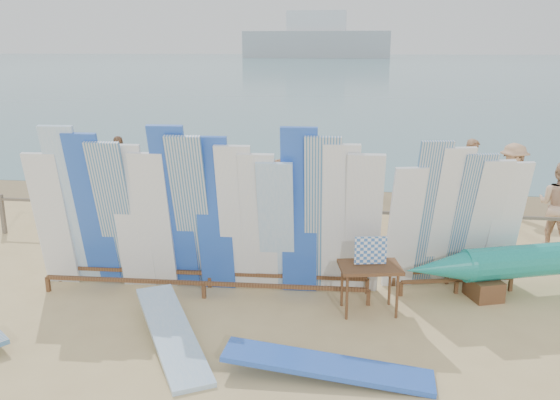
# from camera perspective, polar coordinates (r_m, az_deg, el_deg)

# --- Properties ---
(ground) EXTENTS (160.00, 160.00, 0.00)m
(ground) POSITION_cam_1_polar(r_m,az_deg,el_deg) (9.90, -3.91, -9.96)
(ground) COLOR #D8BA7D
(ground) RESTS_ON ground
(ocean) EXTENTS (320.00, 240.00, 0.02)m
(ocean) POSITION_cam_1_polar(r_m,az_deg,el_deg) (136.88, 6.98, 12.93)
(ocean) COLOR slate
(ocean) RESTS_ON ground
(wet_sand_strip) EXTENTS (40.00, 2.60, 0.01)m
(wet_sand_strip) POSITION_cam_1_polar(r_m,az_deg,el_deg) (16.63, 0.98, 0.37)
(wet_sand_strip) COLOR olive
(wet_sand_strip) RESTS_ON ground
(distant_ship) EXTENTS (45.00, 8.00, 14.00)m
(distant_ship) POSITION_cam_1_polar(r_m,az_deg,el_deg) (189.31, 3.51, 15.09)
(distant_ship) COLOR #999EA3
(distant_ship) RESTS_ON ocean
(fence) EXTENTS (12.08, 0.08, 0.90)m
(fence) POSITION_cam_1_polar(r_m,az_deg,el_deg) (12.45, -1.24, -1.58)
(fence) COLOR #6E6353
(fence) RESTS_ON ground
(main_surfboard_rack) EXTENTS (5.88, 1.00, 2.93)m
(main_surfboard_rack) POSITION_cam_1_polar(r_m,az_deg,el_deg) (9.93, -7.29, -1.84)
(main_surfboard_rack) COLOR brown
(main_surfboard_rack) RESTS_ON ground
(side_surfboard_rack) EXTENTS (2.39, 1.12, 2.67)m
(side_surfboard_rack) POSITION_cam_1_polar(r_m,az_deg,el_deg) (10.48, 16.53, -2.15)
(side_surfboard_rack) COLOR brown
(side_surfboard_rack) RESTS_ON ground
(vendor_table) EXTENTS (1.06, 0.83, 1.26)m
(vendor_table) POSITION_cam_1_polar(r_m,az_deg,el_deg) (9.55, 8.56, -8.30)
(vendor_table) COLOR brown
(vendor_table) RESTS_ON ground
(flat_board_d) EXTENTS (2.72, 0.67, 0.30)m
(flat_board_d) POSITION_cam_1_polar(r_m,az_deg,el_deg) (7.96, 4.56, -16.57)
(flat_board_d) COLOR blue
(flat_board_d) RESTS_ON ground
(flat_board_a) EXTENTS (1.82, 2.62, 0.34)m
(flat_board_a) POSITION_cam_1_polar(r_m,az_deg,el_deg) (8.84, -10.35, -13.36)
(flat_board_a) COLOR #91BEE8
(flat_board_a) RESTS_ON ground
(beach_chair_left) EXTENTS (0.70, 0.72, 0.92)m
(beach_chair_left) POSITION_cam_1_polar(r_m,az_deg,el_deg) (13.08, -1.06, -2.43)
(beach_chair_left) COLOR red
(beach_chair_left) RESTS_ON ground
(beach_chair_right) EXTENTS (0.65, 0.67, 0.88)m
(beach_chair_right) POSITION_cam_1_polar(r_m,az_deg,el_deg) (13.52, 6.08, -1.97)
(beach_chair_right) COLOR red
(beach_chair_right) RESTS_ON ground
(stroller) EXTENTS (0.72, 0.86, 1.01)m
(stroller) POSITION_cam_1_polar(r_m,az_deg,el_deg) (13.14, 6.36, -1.80)
(stroller) COLOR red
(stroller) RESTS_ON ground
(beachgoer_extra_1) EXTENTS (1.09, 0.61, 1.76)m
(beachgoer_extra_1) POSITION_cam_1_polar(r_m,az_deg,el_deg) (16.63, -15.19, 2.97)
(beachgoer_extra_1) COLOR #8C6042
(beachgoer_extra_1) RESTS_ON ground
(beachgoer_0) EXTENTS (0.76, 0.81, 1.54)m
(beachgoer_0) POSITION_cam_1_polar(r_m,az_deg,el_deg) (15.36, -13.89, 1.68)
(beachgoer_0) COLOR tan
(beachgoer_0) RESTS_ON ground
(beachgoer_2) EXTENTS (0.82, 0.83, 1.63)m
(beachgoer_2) POSITION_cam_1_polar(r_m,az_deg,el_deg) (13.11, -4.42, 0.05)
(beachgoer_2) COLOR beige
(beachgoer_2) RESTS_ON ground
(beachgoer_6) EXTENTS (0.69, 0.88, 1.63)m
(beachgoer_6) POSITION_cam_1_polar(r_m,az_deg,el_deg) (14.05, 13.76, 0.68)
(beachgoer_6) COLOR tan
(beachgoer_6) RESTS_ON ground
(beachgoer_7) EXTENTS (0.75, 0.55, 1.85)m
(beachgoer_7) POSITION_cam_1_polar(r_m,az_deg,el_deg) (15.73, 17.98, 2.27)
(beachgoer_7) COLOR #8C6042
(beachgoer_7) RESTS_ON ground
(beachgoer_5) EXTENTS (1.51, 0.49, 1.62)m
(beachgoer_5) POSITION_cam_1_polar(r_m,az_deg,el_deg) (16.53, 1.18, 3.17)
(beachgoer_5) COLOR beige
(beachgoer_5) RESTS_ON ground
(beachgoer_1) EXTENTS (0.77, 0.63, 1.86)m
(beachgoer_1) POSITION_cam_1_polar(r_m,az_deg,el_deg) (15.91, -10.90, 2.88)
(beachgoer_1) COLOR #8C6042
(beachgoer_1) RESTS_ON ground
(beachgoer_8) EXTENTS (0.95, 0.93, 1.84)m
(beachgoer_8) POSITION_cam_1_polar(r_m,az_deg,el_deg) (13.47, 25.28, -0.47)
(beachgoer_8) COLOR beige
(beachgoer_8) RESTS_ON ground
(beachgoer_9) EXTENTS (0.96, 1.28, 1.84)m
(beachgoer_9) POSITION_cam_1_polar(r_m,az_deg,el_deg) (15.44, 21.45, 1.72)
(beachgoer_9) COLOR tan
(beachgoer_9) RESTS_ON ground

